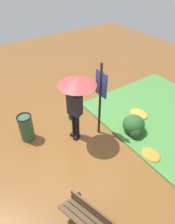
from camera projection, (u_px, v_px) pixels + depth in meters
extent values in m
plane|color=brown|center=(77.00, 138.00, 6.20)|extent=(18.00, 18.00, 0.00)
cube|color=#47843D|center=(171.00, 119.00, 6.86)|extent=(4.80, 4.00, 0.05)
cylinder|color=black|center=(74.00, 123.00, 6.06)|extent=(0.12, 0.12, 0.86)
cylinder|color=black|center=(77.00, 127.00, 5.94)|extent=(0.12, 0.12, 0.86)
cube|color=black|center=(73.00, 134.00, 6.28)|extent=(0.19, 0.25, 0.08)
cube|color=black|center=(77.00, 137.00, 6.17)|extent=(0.19, 0.25, 0.08)
cube|color=#232328|center=(75.00, 104.00, 5.54)|extent=(0.44, 0.37, 0.64)
sphere|color=tan|center=(74.00, 90.00, 5.25)|extent=(0.20, 0.20, 0.20)
ellipsoid|color=black|center=(74.00, 89.00, 5.23)|extent=(0.20, 0.20, 0.15)
cylinder|color=#232328|center=(69.00, 94.00, 5.53)|extent=(0.18, 0.13, 0.18)
cylinder|color=#232328|center=(70.00, 92.00, 5.45)|extent=(0.24, 0.11, 0.33)
cube|color=black|center=(71.00, 89.00, 5.31)|extent=(0.07, 0.04, 0.14)
cylinder|color=#232328|center=(78.00, 100.00, 5.29)|extent=(0.11, 0.10, 0.09)
cylinder|color=#232328|center=(78.00, 96.00, 5.24)|extent=(0.10, 0.09, 0.23)
cylinder|color=#A5A5AD|center=(77.00, 86.00, 5.06)|extent=(0.02, 0.02, 0.41)
cone|color=#B22D2D|center=(77.00, 82.00, 5.00)|extent=(0.96, 0.96, 0.16)
sphere|color=#A5A5AD|center=(77.00, 78.00, 4.93)|extent=(0.02, 0.02, 0.02)
cylinder|color=black|center=(100.00, 102.00, 5.69)|extent=(0.07, 0.07, 2.30)
cube|color=navy|center=(101.00, 84.00, 5.36)|extent=(0.44, 0.04, 0.70)
cube|color=red|center=(102.00, 84.00, 5.37)|extent=(0.38, 0.01, 0.64)
cube|color=black|center=(73.00, 117.00, 6.78)|extent=(0.31, 0.17, 0.24)
torus|color=black|center=(73.00, 113.00, 6.68)|extent=(0.18, 0.03, 0.18)
cube|color=black|center=(74.00, 204.00, 4.36)|extent=(0.16, 0.36, 0.44)
cube|color=#513823|center=(98.00, 221.00, 3.85)|extent=(1.37, 0.50, 0.04)
cube|color=#513823|center=(100.00, 217.00, 3.81)|extent=(1.35, 0.45, 0.10)
cube|color=#513823|center=(100.00, 214.00, 3.73)|extent=(1.35, 0.45, 0.10)
cylinder|color=#2D5138|center=(26.00, 128.00, 5.95)|extent=(0.40, 0.40, 0.80)
torus|color=black|center=(24.00, 117.00, 5.69)|extent=(0.42, 0.42, 0.04)
ellipsoid|color=#285628|center=(134.00, 125.00, 6.22)|extent=(0.66, 0.66, 0.60)
ellipsoid|color=#1E421E|center=(135.00, 132.00, 6.11)|extent=(0.40, 0.40, 0.40)
ellipsoid|color=#C68428|center=(151.00, 155.00, 5.61)|extent=(0.55, 0.44, 0.12)
ellipsoid|color=gold|center=(139.00, 114.00, 6.98)|extent=(0.64, 0.52, 0.14)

